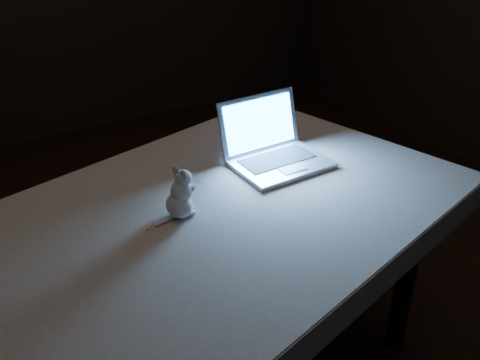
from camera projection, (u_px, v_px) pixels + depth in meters
floor at (235, 320)px, 2.45m from camera, size 5.00×5.00×0.00m
table at (221, 304)px, 1.94m from camera, size 1.73×1.33×0.82m
tablecloth at (210, 220)px, 1.76m from camera, size 1.79×1.32×0.11m
laptop at (282, 138)px, 1.92m from camera, size 0.34×0.30×0.23m
plush_mouse at (178, 193)px, 1.65m from camera, size 0.13×0.13×0.16m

